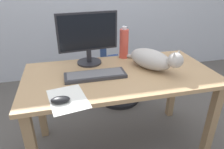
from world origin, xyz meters
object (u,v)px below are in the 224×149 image
object	(u,v)px
keyboard	(95,75)
monitor	(88,37)
computer_mouse	(60,100)
water_bottle	(124,43)
cat	(153,59)
office_chair	(115,70)

from	to	relation	value
keyboard	monitor	bearing A→B (deg)	91.14
computer_mouse	water_bottle	bearing A→B (deg)	47.09
keyboard	cat	world-z (taller)	cat
office_chair	water_bottle	xyz separation A→B (m)	(-0.04, -0.43, 0.46)
cat	computer_mouse	distance (m)	0.77
keyboard	computer_mouse	size ratio (longest dim) A/B	4.00
monitor	water_bottle	bearing A→B (deg)	10.81
water_bottle	cat	bearing A→B (deg)	-63.55
office_chair	computer_mouse	distance (m)	1.25
office_chair	monitor	xyz separation A→B (m)	(-0.35, -0.50, 0.55)
monitor	computer_mouse	xyz separation A→B (m)	(-0.24, -0.54, -0.21)
office_chair	computer_mouse	size ratio (longest dim) A/B	8.22
keyboard	cat	size ratio (longest dim) A/B	0.81
office_chair	monitor	world-z (taller)	monitor
keyboard	computer_mouse	world-z (taller)	computer_mouse
office_chair	keyboard	bearing A→B (deg)	-114.64
monitor	cat	xyz separation A→B (m)	(0.46, -0.23, -0.15)
keyboard	water_bottle	world-z (taller)	water_bottle
office_chair	cat	size ratio (longest dim) A/B	1.66
cat	keyboard	bearing A→B (deg)	-175.49
office_chair	water_bottle	world-z (taller)	water_bottle
monitor	office_chair	bearing A→B (deg)	54.46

